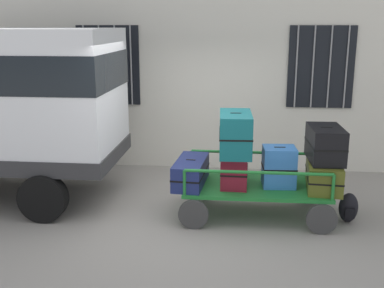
{
  "coord_description": "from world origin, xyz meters",
  "views": [
    {
      "loc": [
        0.68,
        -6.51,
        2.79
      ],
      "look_at": [
        0.04,
        0.1,
        1.07
      ],
      "focal_mm": 43.95,
      "sensor_mm": 36.0,
      "label": 1
    }
  ],
  "objects_px": {
    "suitcase_midright_middle": "(325,144)",
    "backpack": "(348,208)",
    "suitcase_midleft_bottom": "(234,170)",
    "luggage_cart": "(256,191)",
    "suitcase_center_bottom": "(279,167)",
    "suitcase_midleft_middle": "(235,134)",
    "suitcase_midright_bottom": "(324,175)",
    "suitcase_left_bottom": "(191,172)"
  },
  "relations": [
    {
      "from": "backpack",
      "to": "suitcase_left_bottom",
      "type": "bearing_deg",
      "value": 177.57
    },
    {
      "from": "suitcase_midright_middle",
      "to": "suitcase_midright_bottom",
      "type": "bearing_deg",
      "value": -90.0
    },
    {
      "from": "suitcase_center_bottom",
      "to": "suitcase_midright_middle",
      "type": "relative_size",
      "value": 0.73
    },
    {
      "from": "backpack",
      "to": "luggage_cart",
      "type": "bearing_deg",
      "value": 174.31
    },
    {
      "from": "suitcase_midleft_bottom",
      "to": "suitcase_midright_middle",
      "type": "distance_m",
      "value": 1.35
    },
    {
      "from": "suitcase_midleft_middle",
      "to": "suitcase_center_bottom",
      "type": "height_order",
      "value": "suitcase_midleft_middle"
    },
    {
      "from": "suitcase_midright_bottom",
      "to": "suitcase_midleft_middle",
      "type": "bearing_deg",
      "value": -179.83
    },
    {
      "from": "suitcase_midleft_bottom",
      "to": "suitcase_midright_middle",
      "type": "height_order",
      "value": "suitcase_midright_middle"
    },
    {
      "from": "suitcase_midright_bottom",
      "to": "suitcase_center_bottom",
      "type": "bearing_deg",
      "value": 178.97
    },
    {
      "from": "suitcase_midleft_middle",
      "to": "suitcase_midright_bottom",
      "type": "bearing_deg",
      "value": 0.17
    },
    {
      "from": "suitcase_midleft_bottom",
      "to": "suitcase_midleft_middle",
      "type": "xyz_separation_m",
      "value": [
        0.0,
        0.01,
        0.54
      ]
    },
    {
      "from": "suitcase_midleft_middle",
      "to": "suitcase_center_bottom",
      "type": "relative_size",
      "value": 1.49
    },
    {
      "from": "suitcase_center_bottom",
      "to": "suitcase_left_bottom",
      "type": "bearing_deg",
      "value": -178.11
    },
    {
      "from": "backpack",
      "to": "suitcase_center_bottom",
      "type": "bearing_deg",
      "value": 172.07
    },
    {
      "from": "suitcase_midleft_bottom",
      "to": "suitcase_midright_middle",
      "type": "xyz_separation_m",
      "value": [
        1.28,
        0.06,
        0.41
      ]
    },
    {
      "from": "luggage_cart",
      "to": "suitcase_center_bottom",
      "type": "xyz_separation_m",
      "value": [
        0.32,
        0.01,
        0.38
      ]
    },
    {
      "from": "luggage_cart",
      "to": "suitcase_midleft_bottom",
      "type": "distance_m",
      "value": 0.46
    },
    {
      "from": "suitcase_midright_middle",
      "to": "backpack",
      "type": "relative_size",
      "value": 1.84
    },
    {
      "from": "suitcase_left_bottom",
      "to": "suitcase_midleft_middle",
      "type": "distance_m",
      "value": 0.87
    },
    {
      "from": "suitcase_midright_bottom",
      "to": "suitcase_left_bottom",
      "type": "bearing_deg",
      "value": -179.08
    },
    {
      "from": "suitcase_left_bottom",
      "to": "backpack",
      "type": "distance_m",
      "value": 2.33
    },
    {
      "from": "suitcase_midleft_bottom",
      "to": "backpack",
      "type": "bearing_deg",
      "value": -3.89
    },
    {
      "from": "suitcase_center_bottom",
      "to": "suitcase_midright_middle",
      "type": "bearing_deg",
      "value": 2.71
    },
    {
      "from": "suitcase_left_bottom",
      "to": "suitcase_midleft_bottom",
      "type": "distance_m",
      "value": 0.64
    },
    {
      "from": "suitcase_left_bottom",
      "to": "suitcase_midleft_bottom",
      "type": "bearing_deg",
      "value": 1.34
    },
    {
      "from": "suitcase_midleft_middle",
      "to": "backpack",
      "type": "xyz_separation_m",
      "value": [
        1.64,
        -0.12,
        -1.03
      ]
    },
    {
      "from": "luggage_cart",
      "to": "suitcase_center_bottom",
      "type": "distance_m",
      "value": 0.5
    },
    {
      "from": "suitcase_center_bottom",
      "to": "suitcase_midright_bottom",
      "type": "relative_size",
      "value": 0.6
    },
    {
      "from": "suitcase_midleft_bottom",
      "to": "suitcase_center_bottom",
      "type": "distance_m",
      "value": 0.65
    },
    {
      "from": "luggage_cart",
      "to": "suitcase_midright_middle",
      "type": "xyz_separation_m",
      "value": [
        0.96,
        0.04,
        0.73
      ]
    },
    {
      "from": "suitcase_center_bottom",
      "to": "suitcase_midleft_bottom",
      "type": "bearing_deg",
      "value": -177.56
    },
    {
      "from": "suitcase_midleft_bottom",
      "to": "suitcase_center_bottom",
      "type": "height_order",
      "value": "suitcase_center_bottom"
    },
    {
      "from": "luggage_cart",
      "to": "suitcase_midright_bottom",
      "type": "xyz_separation_m",
      "value": [
        0.96,
        -0.0,
        0.28
      ]
    },
    {
      "from": "luggage_cart",
      "to": "suitcase_left_bottom",
      "type": "xyz_separation_m",
      "value": [
        -0.96,
        -0.03,
        0.27
      ]
    },
    {
      "from": "suitcase_midleft_middle",
      "to": "backpack",
      "type": "height_order",
      "value": "suitcase_midleft_middle"
    },
    {
      "from": "suitcase_midleft_middle",
      "to": "backpack",
      "type": "distance_m",
      "value": 1.94
    },
    {
      "from": "suitcase_midright_bottom",
      "to": "backpack",
      "type": "relative_size",
      "value": 2.24
    },
    {
      "from": "suitcase_center_bottom",
      "to": "suitcase_midright_bottom",
      "type": "distance_m",
      "value": 0.65
    },
    {
      "from": "suitcase_midleft_middle",
      "to": "suitcase_midright_middle",
      "type": "xyz_separation_m",
      "value": [
        1.28,
        0.05,
        -0.13
      ]
    },
    {
      "from": "suitcase_midright_middle",
      "to": "suitcase_midleft_bottom",
      "type": "bearing_deg",
      "value": -177.43
    },
    {
      "from": "luggage_cart",
      "to": "suitcase_left_bottom",
      "type": "height_order",
      "value": "suitcase_left_bottom"
    },
    {
      "from": "suitcase_midleft_bottom",
      "to": "suitcase_midright_bottom",
      "type": "height_order",
      "value": "suitcase_midleft_bottom"
    }
  ]
}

